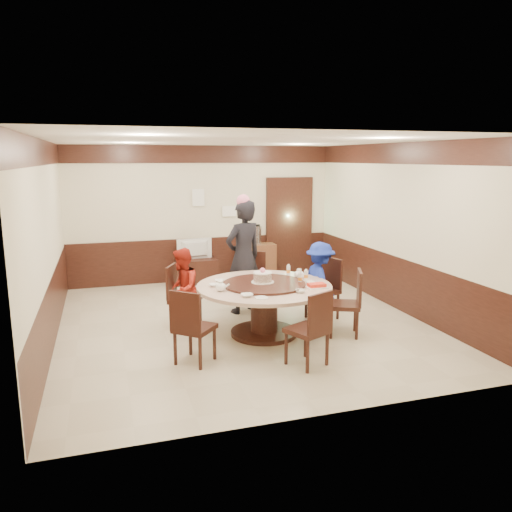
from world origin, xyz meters
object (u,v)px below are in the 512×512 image
object	(u,v)px
person_standing	(244,257)
shrimp_platter	(317,286)
tv_stand	(196,271)
side_cabinet	(256,261)
person_red	(182,289)
thermos	(258,235)
birthday_cake	(263,277)
person_blue	(320,282)
banquet_table	(264,299)
television	(196,249)

from	to	relation	value
person_standing	shrimp_platter	bearing A→B (deg)	91.64
tv_stand	side_cabinet	distance (m)	1.32
person_red	thermos	distance (m)	3.46
birthday_cake	tv_stand	xyz separation A→B (m)	(-0.38, 3.30, -0.61)
person_red	person_blue	bearing A→B (deg)	100.89
person_red	tv_stand	xyz separation A→B (m)	(0.70, 2.74, -0.37)
banquet_table	television	bearing A→B (deg)	96.66
person_red	shrimp_platter	size ratio (longest dim) A/B	4.13
person_standing	person_blue	size ratio (longest dim) A/B	1.49
television	side_cabinet	world-z (taller)	television
tv_stand	person_standing	bearing A→B (deg)	-79.49
shrimp_platter	television	world-z (taller)	television
person_standing	person_red	xyz separation A→B (m)	(-1.11, -0.55, -0.32)
tv_stand	thermos	xyz separation A→B (m)	(1.35, 0.03, 0.69)
tv_stand	thermos	bearing A→B (deg)	1.28
banquet_table	side_cabinet	distance (m)	3.50
tv_stand	thermos	distance (m)	1.51
television	side_cabinet	distance (m)	1.35
person_blue	shrimp_platter	bearing A→B (deg)	150.36
person_standing	person_red	size ratio (longest dim) A/B	1.52
birthday_cake	thermos	world-z (taller)	thermos
television	tv_stand	bearing A→B (deg)	-6.96
person_blue	television	bearing A→B (deg)	23.90
banquet_table	person_red	bearing A→B (deg)	151.39
television	side_cabinet	size ratio (longest dim) A/B	0.92
thermos	birthday_cake	bearing A→B (deg)	-106.19
person_blue	tv_stand	xyz separation A→B (m)	(-1.44, 2.98, -0.38)
person_red	shrimp_platter	bearing A→B (deg)	78.07
banquet_table	person_standing	bearing A→B (deg)	89.21
person_red	side_cabinet	distance (m)	3.44
person_red	thermos	size ratio (longest dim) A/B	3.26
birthday_cake	television	world-z (taller)	birthday_cake
person_blue	thermos	distance (m)	3.02
person_blue	side_cabinet	world-z (taller)	person_blue
birthday_cake	side_cabinet	distance (m)	3.49
banquet_table	person_blue	bearing A→B (deg)	19.23
birthday_cake	thermos	xyz separation A→B (m)	(0.97, 3.33, 0.08)
banquet_table	television	xyz separation A→B (m)	(-0.39, 3.34, 0.18)
person_red	birthday_cake	world-z (taller)	person_red
shrimp_platter	thermos	bearing A→B (deg)	85.44
birthday_cake	tv_stand	distance (m)	3.37
person_standing	television	xyz separation A→B (m)	(-0.41, 2.19, -0.23)
shrimp_platter	side_cabinet	world-z (taller)	shrimp_platter
person_blue	thermos	bearing A→B (deg)	-0.14
shrimp_platter	person_standing	bearing A→B (deg)	112.78
shrimp_platter	person_blue	bearing A→B (deg)	62.22
birthday_cake	tv_stand	world-z (taller)	birthday_cake
shrimp_platter	tv_stand	world-z (taller)	shrimp_platter
person_red	person_blue	world-z (taller)	person_blue
person_blue	birthday_cake	distance (m)	1.13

